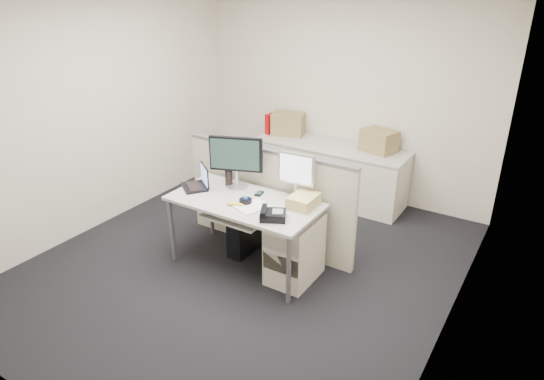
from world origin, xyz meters
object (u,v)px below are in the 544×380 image
Objects in this scene: monitor_main at (236,163)px; desk_phone at (273,215)px; desk at (245,207)px; laptop at (194,177)px.

desk_phone is (0.69, -0.40, -0.24)m from monitor_main.
desk is 4.86× the size of laptop.
monitor_main reaches higher than desk.
laptop is at bearing -167.92° from monitor_main.
desk is 0.65m from laptop.
desk is 2.73× the size of monitor_main.
laptop is 1.08m from desk_phone.
desk_phone is at bearing 28.82° from laptop.
desk is at bearing 130.55° from desk_phone.
desk_phone is at bearing -51.26° from monitor_main.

